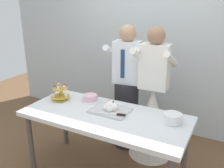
% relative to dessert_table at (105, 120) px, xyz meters
% --- Properties ---
extents(rear_wall, '(5.20, 0.10, 2.90)m').
position_rel_dessert_table_xyz_m(rear_wall, '(0.00, 1.44, 0.75)').
color(rear_wall, silver).
rests_on(rear_wall, ground_plane).
extents(dessert_table, '(1.80, 0.80, 0.78)m').
position_rel_dessert_table_xyz_m(dessert_table, '(0.00, 0.00, 0.00)').
color(dessert_table, silver).
rests_on(dessert_table, ground_plane).
extents(cupcake_stand, '(0.23, 0.23, 0.21)m').
position_rel_dessert_table_xyz_m(cupcake_stand, '(-0.68, 0.10, 0.16)').
color(cupcake_stand, gold).
rests_on(cupcake_stand, dessert_table).
extents(main_cake_tray, '(0.43, 0.31, 0.13)m').
position_rel_dessert_table_xyz_m(main_cake_tray, '(0.02, 0.09, 0.11)').
color(main_cake_tray, silver).
rests_on(main_cake_tray, dessert_table).
extents(plate_stack, '(0.19, 0.19, 0.10)m').
position_rel_dessert_table_xyz_m(plate_stack, '(0.69, 0.15, 0.12)').
color(plate_stack, white).
rests_on(plate_stack, dessert_table).
extents(round_cake, '(0.24, 0.24, 0.08)m').
position_rel_dessert_table_xyz_m(round_cake, '(-0.34, 0.24, 0.11)').
color(round_cake, white).
rests_on(round_cake, dessert_table).
extents(person_groom, '(0.51, 0.54, 1.66)m').
position_rel_dessert_table_xyz_m(person_groom, '(-0.06, 0.69, 0.05)').
color(person_groom, '#232328').
rests_on(person_groom, ground_plane).
extents(person_bride, '(0.56, 0.56, 1.66)m').
position_rel_dessert_table_xyz_m(person_bride, '(0.32, 0.64, -0.12)').
color(person_bride, white).
rests_on(person_bride, ground_plane).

